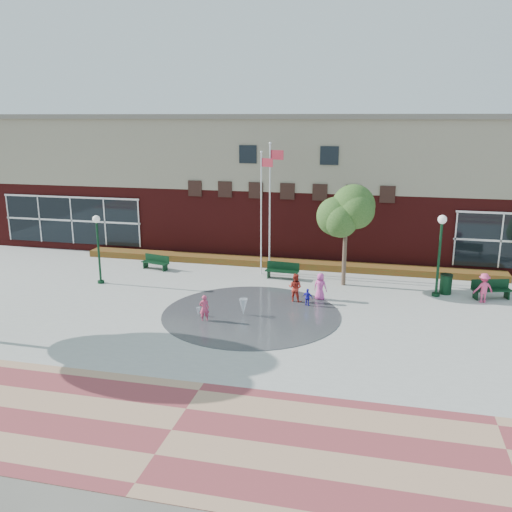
% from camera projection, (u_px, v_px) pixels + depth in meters
% --- Properties ---
extents(ground, '(120.00, 120.00, 0.00)m').
position_uv_depth(ground, '(234.00, 339.00, 22.69)').
color(ground, '#666056').
rests_on(ground, ground).
extents(plaza_concrete, '(46.00, 18.00, 0.01)m').
position_uv_depth(plaza_concrete, '(256.00, 307.00, 26.46)').
color(plaza_concrete, '#A8A8A0').
rests_on(plaza_concrete, ground).
extents(paver_band, '(46.00, 6.00, 0.01)m').
position_uv_depth(paver_band, '(172.00, 430.00, 16.10)').
color(paver_band, '#91393D').
rests_on(paver_band, ground).
extents(splash_pad, '(8.40, 8.40, 0.01)m').
position_uv_depth(splash_pad, '(251.00, 314.00, 25.52)').
color(splash_pad, '#383A3D').
rests_on(splash_pad, ground).
extents(library_building, '(44.40, 10.40, 9.20)m').
position_uv_depth(library_building, '(300.00, 181.00, 38.01)').
color(library_building, '#511211').
rests_on(library_building, ground).
extents(flower_bed, '(26.00, 1.20, 0.40)m').
position_uv_depth(flower_bed, '(284.00, 267.00, 33.63)').
color(flower_bed, '#A72312').
rests_on(flower_bed, ground).
extents(flagpole_left, '(0.79, 0.37, 7.19)m').
position_uv_depth(flagpole_left, '(262.00, 207.00, 31.03)').
color(flagpole_left, white).
rests_on(flagpole_left, ground).
extents(flagpole_right, '(0.90, 0.37, 7.66)m').
position_uv_depth(flagpole_right, '(270.00, 201.00, 31.33)').
color(flagpole_right, white).
rests_on(flagpole_right, ground).
extents(lamp_left, '(0.41, 0.41, 3.85)m').
position_uv_depth(lamp_left, '(98.00, 242.00, 29.69)').
color(lamp_left, black).
rests_on(lamp_left, ground).
extents(lamp_right, '(0.45, 0.45, 4.28)m').
position_uv_depth(lamp_right, '(440.00, 247.00, 27.45)').
color(lamp_right, black).
rests_on(lamp_right, ground).
extents(bench_left, '(1.84, 0.92, 0.89)m').
position_uv_depth(bench_left, '(155.00, 265.00, 32.92)').
color(bench_left, black).
rests_on(bench_left, ground).
extents(bench_mid, '(1.95, 0.69, 0.96)m').
position_uv_depth(bench_mid, '(282.00, 274.00, 31.02)').
color(bench_mid, black).
rests_on(bench_mid, ground).
extents(bench_right, '(2.05, 1.07, 0.99)m').
position_uv_depth(bench_right, '(491.00, 293.00, 27.60)').
color(bench_right, black).
rests_on(bench_right, ground).
extents(trash_can, '(0.65, 0.65, 1.07)m').
position_uv_depth(trash_can, '(446.00, 284.00, 28.35)').
color(trash_can, black).
rests_on(trash_can, ground).
extents(tree_mid, '(3.25, 3.25, 5.47)m').
position_uv_depth(tree_mid, '(346.00, 214.00, 28.97)').
color(tree_mid, '#4C382C').
rests_on(tree_mid, ground).
extents(water_jet_a, '(0.40, 0.40, 0.79)m').
position_uv_depth(water_jet_a, '(243.00, 316.00, 25.39)').
color(water_jet_a, white).
rests_on(water_jet_a, ground).
extents(water_jet_b, '(0.18, 0.18, 0.41)m').
position_uv_depth(water_jet_b, '(198.00, 317.00, 25.26)').
color(water_jet_b, white).
rests_on(water_jet_b, ground).
extents(child_splash, '(0.54, 0.48, 1.25)m').
position_uv_depth(child_splash, '(204.00, 308.00, 24.54)').
color(child_splash, '#D94167').
rests_on(child_splash, ground).
extents(adult_red, '(0.81, 0.69, 1.47)m').
position_uv_depth(adult_red, '(295.00, 288.00, 27.11)').
color(adult_red, red).
rests_on(adult_red, ground).
extents(adult_pink, '(0.78, 0.61, 1.40)m').
position_uv_depth(adult_pink, '(320.00, 287.00, 27.40)').
color(adult_pink, '#E24BA9').
rests_on(adult_pink, ground).
extents(child_blue, '(0.57, 0.34, 0.90)m').
position_uv_depth(child_blue, '(308.00, 298.00, 26.51)').
color(child_blue, '#281FC6').
rests_on(child_blue, ground).
extents(person_bench, '(1.11, 0.84, 1.52)m').
position_uv_depth(person_bench, '(484.00, 288.00, 26.96)').
color(person_bench, '#F0437C').
rests_on(person_bench, ground).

